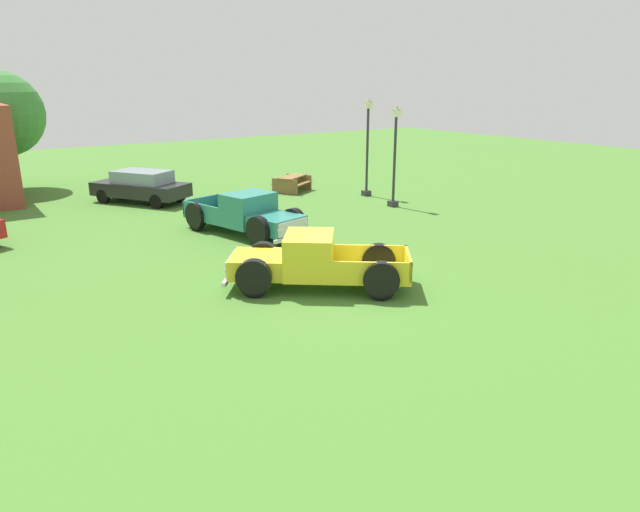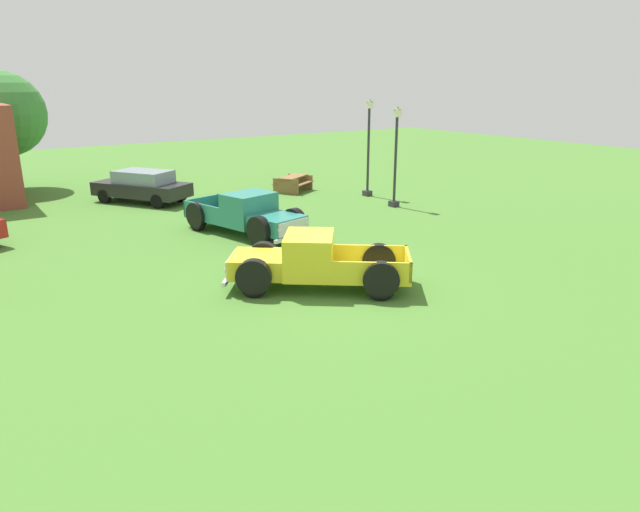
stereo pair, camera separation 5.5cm
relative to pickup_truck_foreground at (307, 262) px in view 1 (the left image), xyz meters
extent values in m
plane|color=#477A2D|center=(0.65, -0.25, -0.71)|extent=(80.00, 80.00, 0.00)
cube|color=yellow|center=(-1.03, 0.80, -0.07)|extent=(2.06, 2.07, 0.54)
cube|color=silver|center=(-1.63, 1.26, -0.07)|extent=(0.86, 1.09, 0.45)
sphere|color=silver|center=(-1.98, 0.77, -0.05)|extent=(0.20, 0.20, 0.20)
sphere|color=silver|center=(-1.25, 1.71, -0.05)|extent=(0.20, 0.20, 0.20)
cube|color=yellow|center=(0.05, -0.04, 0.22)|extent=(2.00, 2.07, 1.12)
cube|color=#8C9EA8|center=(-0.42, 0.33, 0.47)|extent=(0.89, 1.14, 0.49)
cube|color=yellow|center=(1.36, -1.05, -0.29)|extent=(2.62, 2.54, 0.10)
cube|color=yellow|center=(0.89, -1.67, 0.02)|extent=(1.67, 1.31, 0.54)
cube|color=yellow|center=(1.84, -0.44, 0.02)|extent=(1.67, 1.31, 0.54)
cube|color=yellow|center=(2.14, -1.65, 0.02)|extent=(1.06, 1.34, 0.54)
cylinder|color=black|center=(-1.53, 0.15, -0.34)|extent=(0.72, 0.62, 0.74)
cylinder|color=#B7B7BC|center=(-1.54, 0.14, -0.34)|extent=(0.38, 0.37, 0.30)
cylinder|color=black|center=(-1.53, 0.15, -0.15)|extent=(0.91, 0.79, 0.94)
cylinder|color=black|center=(-0.53, 1.45, -0.34)|extent=(0.72, 0.62, 0.74)
cylinder|color=#B7B7BC|center=(-0.53, 1.45, -0.34)|extent=(0.38, 0.37, 0.30)
cylinder|color=black|center=(-0.53, 1.45, -0.15)|extent=(0.91, 0.79, 0.94)
cylinder|color=black|center=(1.05, -1.85, -0.34)|extent=(0.72, 0.62, 0.74)
cylinder|color=#B7B7BC|center=(1.05, -1.86, -0.34)|extent=(0.38, 0.37, 0.30)
cylinder|color=black|center=(1.05, -1.85, -0.15)|extent=(0.91, 0.79, 0.94)
cylinder|color=black|center=(2.06, -0.55, -0.34)|extent=(0.72, 0.62, 0.74)
cylinder|color=#B7B7BC|center=(2.06, -0.54, -0.34)|extent=(0.38, 0.37, 0.30)
cylinder|color=black|center=(2.06, -0.55, -0.15)|extent=(0.91, 0.79, 0.94)
cube|color=silver|center=(-1.66, 1.28, -0.38)|extent=(1.16, 1.47, 0.12)
cube|color=#2D8475|center=(1.60, 4.38, -0.05)|extent=(1.88, 1.87, 0.56)
cube|color=silver|center=(1.80, 3.62, -0.05)|extent=(1.36, 0.41, 0.47)
sphere|color=silver|center=(2.39, 3.80, -0.02)|extent=(0.20, 0.20, 0.20)
sphere|color=silver|center=(1.19, 3.49, -0.02)|extent=(0.20, 0.20, 0.20)
cube|color=#2D8475|center=(1.24, 5.76, 0.26)|extent=(1.98, 1.71, 1.17)
cube|color=#8C9EA8|center=(1.40, 5.16, 0.52)|extent=(1.43, 0.41, 0.51)
cube|color=#2D8475|center=(0.81, 7.44, -0.27)|extent=(2.18, 2.50, 0.10)
cube|color=#2D8475|center=(1.59, 7.64, 0.06)|extent=(0.61, 2.09, 0.56)
cube|color=#2D8475|center=(0.02, 7.23, 0.06)|extent=(0.61, 2.09, 0.56)
cube|color=#2D8475|center=(0.55, 8.43, 0.06)|extent=(1.67, 0.51, 0.56)
cylinder|color=black|center=(2.43, 4.60, -0.33)|extent=(0.41, 0.80, 0.77)
cylinder|color=#B7B7BC|center=(2.44, 4.60, -0.33)|extent=(0.31, 0.36, 0.31)
cylinder|color=black|center=(2.43, 4.60, -0.13)|extent=(0.52, 1.02, 0.98)
cylinder|color=black|center=(0.77, 4.17, -0.33)|extent=(0.41, 0.80, 0.77)
cylinder|color=#B7B7BC|center=(0.76, 4.17, -0.33)|extent=(0.31, 0.36, 0.31)
cylinder|color=black|center=(0.77, 4.17, -0.13)|extent=(0.52, 1.02, 0.98)
cylinder|color=black|center=(1.57, 7.90, -0.33)|extent=(0.41, 0.80, 0.77)
cylinder|color=#B7B7BC|center=(1.58, 7.90, -0.33)|extent=(0.31, 0.36, 0.31)
cylinder|color=black|center=(1.57, 7.90, -0.13)|extent=(0.52, 1.02, 0.98)
cylinder|color=black|center=(-0.08, 7.47, -0.33)|extent=(0.41, 0.80, 0.77)
cylinder|color=#B7B7BC|center=(-0.09, 7.47, -0.33)|extent=(0.31, 0.36, 0.31)
cylinder|color=black|center=(-0.08, 7.47, -0.13)|extent=(0.52, 1.02, 0.98)
cube|color=silver|center=(1.81, 3.58, -0.36)|extent=(1.82, 0.56, 0.12)
cube|color=black|center=(-0.16, 13.78, -0.09)|extent=(3.93, 4.71, 0.61)
cube|color=#7F939E|center=(-0.08, 13.65, 0.49)|extent=(2.63, 2.91, 0.55)
cylinder|color=black|center=(-1.66, 14.61, -0.39)|extent=(0.52, 0.65, 0.65)
cylinder|color=black|center=(-0.30, 15.48, -0.39)|extent=(0.52, 0.65, 0.65)
cylinder|color=black|center=(-0.02, 12.07, -0.39)|extent=(0.52, 0.65, 0.65)
cylinder|color=black|center=(1.33, 12.95, -0.39)|extent=(0.52, 0.65, 0.65)
cube|color=#2D2D33|center=(8.88, 6.57, -0.59)|extent=(0.36, 0.36, 0.25)
cylinder|color=#2D2D33|center=(8.88, 6.57, 1.37)|extent=(0.12, 0.12, 3.67)
cube|color=#F2EACC|center=(8.88, 6.57, 3.39)|extent=(0.28, 0.28, 0.36)
cone|color=#2D2D33|center=(8.88, 6.57, 3.57)|extent=(0.32, 0.32, 0.14)
cube|color=#2D2D33|center=(9.46, 9.19, -0.59)|extent=(0.36, 0.36, 0.25)
cylinder|color=#2D2D33|center=(9.46, 9.19, 1.49)|extent=(0.12, 0.12, 3.91)
cube|color=#F2EACC|center=(9.46, 9.19, 3.63)|extent=(0.28, 0.28, 0.36)
cone|color=#2D2D33|center=(9.46, 9.19, 3.81)|extent=(0.32, 0.32, 0.14)
cube|color=olive|center=(7.05, 12.20, 0.04)|extent=(1.95, 1.61, 0.06)
cube|color=olive|center=(6.74, 12.72, -0.26)|extent=(1.69, 1.17, 0.05)
cube|color=olive|center=(7.36, 11.69, -0.26)|extent=(1.69, 1.17, 0.05)
cube|color=olive|center=(7.74, 12.62, -0.34)|extent=(0.79, 1.24, 0.75)
cube|color=olive|center=(6.37, 11.79, -0.34)|extent=(0.79, 1.24, 0.75)
cylinder|color=brown|center=(-4.71, 20.72, 0.41)|extent=(0.36, 0.36, 2.24)
sphere|color=#3D7F38|center=(-4.71, 20.72, 3.11)|extent=(4.21, 4.21, 4.21)
camera|label=1|loc=(-7.89, -12.17, 4.67)|focal=31.77mm
camera|label=2|loc=(-7.85, -12.20, 4.67)|focal=31.77mm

